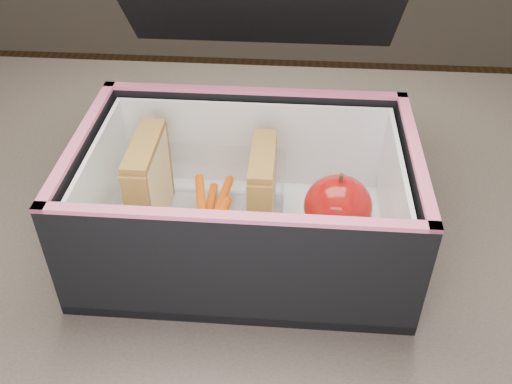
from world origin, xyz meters
TOP-DOWN VIEW (x-y plane):
  - kitchen_table at (0.00, 0.00)m, footprint 1.20×0.80m
  - lunch_bag at (-0.08, -0.03)m, footprint 0.33×0.36m
  - plastic_tub at (-0.12, -0.03)m, footprint 0.16×0.12m
  - sandwich_left at (-0.18, -0.03)m, footprint 0.03×0.09m
  - sandwich_right at (-0.06, -0.03)m, footprint 0.02×0.09m
  - carrot_sticks at (-0.11, -0.03)m, footprint 0.05×0.13m
  - paper_napkin at (0.01, -0.03)m, footprint 0.10×0.10m
  - red_apple at (0.02, -0.03)m, footprint 0.08×0.08m

SIDE VIEW (x-z plane):
  - kitchen_table at x=0.00m, z-range 0.28..1.03m
  - paper_napkin at x=0.01m, z-range 0.77..0.77m
  - carrot_sticks at x=-0.11m, z-range 0.77..0.80m
  - plastic_tub at x=-0.12m, z-range 0.77..0.83m
  - red_apple at x=0.02m, z-range 0.77..0.84m
  - sandwich_right at x=-0.06m, z-range 0.77..0.87m
  - sandwich_left at x=-0.18m, z-range 0.77..0.87m
  - lunch_bag at x=-0.08m, z-range 0.68..0.97m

